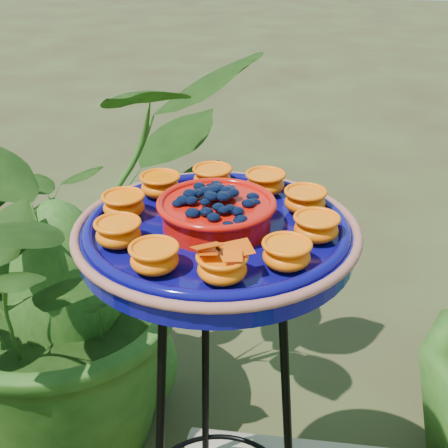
% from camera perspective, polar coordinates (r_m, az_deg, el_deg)
% --- Properties ---
extents(tripod_stand, '(0.39, 0.39, 0.83)m').
position_cam_1_polar(tripod_stand, '(1.17, -0.58, -16.54)').
color(tripod_stand, black).
rests_on(tripod_stand, ground).
extents(feeder_dish, '(0.54, 0.54, 0.10)m').
position_cam_1_polar(feeder_dish, '(0.95, -0.68, -0.41)').
color(feeder_dish, '#080755').
rests_on(feeder_dish, tripod_stand).
extents(shrub_back_left, '(1.13, 1.19, 1.03)m').
position_cam_1_polar(shrub_back_left, '(1.61, -14.71, -3.58)').
color(shrub_back_left, '#204412').
rests_on(shrub_back_left, ground).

